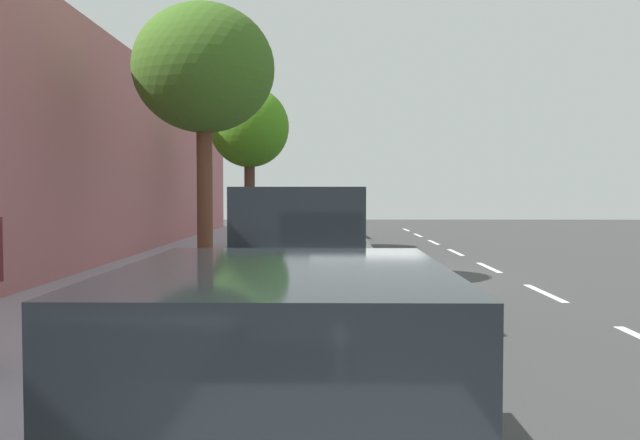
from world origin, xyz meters
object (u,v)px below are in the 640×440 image
(parked_pickup_grey_mid, at_px, (303,259))
(bicycle_at_curb, at_px, (287,257))
(parked_sedan_dark_blue_second, at_px, (315,231))
(fire_hydrant, at_px, (184,296))
(parked_sedan_silver_far, at_px, (285,424))
(street_tree_mid_block, at_px, (204,70))
(street_tree_near_cyclist, at_px, (249,129))
(cyclist_with_backpack, at_px, (279,230))
(parked_sedan_red_nearest, at_px, (317,220))

(parked_pickup_grey_mid, bearing_deg, bicycle_at_curb, -84.22)
(parked_sedan_dark_blue_second, bearing_deg, bicycle_at_curb, 81.73)
(parked_pickup_grey_mid, xyz_separation_m, fire_hydrant, (1.46, 1.38, -0.34))
(parked_sedan_silver_far, xyz_separation_m, street_tree_mid_block, (2.32, -10.52, 3.66))
(street_tree_near_cyclist, relative_size, street_tree_mid_block, 0.93)
(cyclist_with_backpack, distance_m, fire_hydrant, 7.48)
(cyclist_with_backpack, bearing_deg, parked_sedan_silver_far, 94.23)
(parked_sedan_red_nearest, distance_m, bicycle_at_curb, 12.03)
(parked_sedan_red_nearest, height_order, fire_hydrant, parked_sedan_red_nearest)
(parked_sedan_red_nearest, relative_size, parked_sedan_silver_far, 1.01)
(parked_sedan_dark_blue_second, relative_size, street_tree_near_cyclist, 0.86)
(parked_sedan_red_nearest, distance_m, street_tree_mid_block, 14.29)
(parked_sedan_dark_blue_second, xyz_separation_m, bicycle_at_curb, (0.60, 4.10, -0.38))
(bicycle_at_curb, distance_m, cyclist_with_backpack, 0.80)
(street_tree_near_cyclist, bearing_deg, parked_pickup_grey_mid, 100.23)
(fire_hydrant, bearing_deg, street_tree_mid_block, -82.37)
(parked_pickup_grey_mid, bearing_deg, parked_sedan_silver_far, 91.22)
(cyclist_with_backpack, bearing_deg, street_tree_mid_block, 56.22)
(parked_sedan_silver_far, height_order, fire_hydrant, parked_sedan_silver_far)
(parked_sedan_red_nearest, height_order, street_tree_near_cyclist, street_tree_near_cyclist)
(cyclist_with_backpack, distance_m, street_tree_mid_block, 4.23)
(bicycle_at_curb, bearing_deg, parked_sedan_red_nearest, -92.57)
(bicycle_at_curb, height_order, street_tree_near_cyclist, street_tree_near_cyclist)
(parked_pickup_grey_mid, height_order, fire_hydrant, parked_pickup_grey_mid)
(parked_sedan_dark_blue_second, xyz_separation_m, parked_sedan_silver_far, (-0.11, 16.26, 0.00))
(street_tree_near_cyclist, xyz_separation_m, fire_hydrant, (-0.72, 13.47, -3.44))
(parked_sedan_red_nearest, bearing_deg, street_tree_near_cyclist, 68.79)
(parked_sedan_dark_blue_second, distance_m, parked_sedan_silver_far, 16.26)
(parked_sedan_dark_blue_second, distance_m, cyclist_with_backpack, 3.76)
(parked_sedan_red_nearest, xyz_separation_m, parked_pickup_grey_mid, (-0.03, 17.63, 0.15))
(street_tree_mid_block, bearing_deg, cyclist_with_backpack, -123.78)
(parked_sedan_silver_far, xyz_separation_m, street_tree_near_cyclist, (2.32, -18.63, 3.25))
(cyclist_with_backpack, relative_size, fire_hydrant, 1.95)
(street_tree_near_cyclist, distance_m, fire_hydrant, 13.92)
(bicycle_at_curb, bearing_deg, parked_sedan_dark_blue_second, -98.27)
(parked_sedan_dark_blue_second, bearing_deg, parked_sedan_silver_far, 90.39)
(parked_sedan_red_nearest, relative_size, street_tree_mid_block, 0.79)
(cyclist_with_backpack, height_order, fire_hydrant, cyclist_with_backpack)
(parked_pickup_grey_mid, xyz_separation_m, parked_sedan_silver_far, (-0.14, 6.54, -0.15))
(parked_sedan_dark_blue_second, height_order, street_tree_near_cyclist, street_tree_near_cyclist)
(parked_sedan_red_nearest, xyz_separation_m, parked_sedan_silver_far, (-0.17, 24.17, 0.00))
(parked_sedan_dark_blue_second, bearing_deg, street_tree_near_cyclist, -47.07)
(parked_sedan_dark_blue_second, distance_m, bicycle_at_curb, 4.16)
(parked_sedan_red_nearest, bearing_deg, parked_sedan_silver_far, 90.40)
(parked_sedan_dark_blue_second, relative_size, fire_hydrant, 5.37)
(parked_sedan_dark_blue_second, relative_size, street_tree_mid_block, 0.80)
(parked_sedan_dark_blue_second, height_order, parked_pickup_grey_mid, parked_pickup_grey_mid)
(parked_sedan_dark_blue_second, bearing_deg, fire_hydrant, 82.35)
(parked_pickup_grey_mid, height_order, street_tree_near_cyclist, street_tree_near_cyclist)
(parked_sedan_silver_far, relative_size, street_tree_near_cyclist, 0.84)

